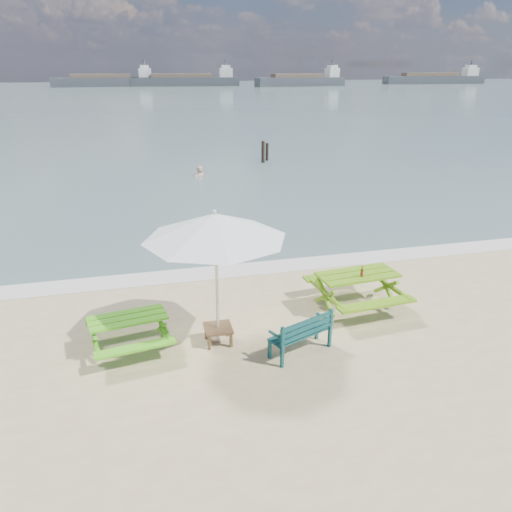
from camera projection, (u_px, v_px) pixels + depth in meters
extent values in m
plane|color=slate|center=(137.00, 96.00, 86.08)|extent=(300.00, 300.00, 0.00)
cube|color=silver|center=(226.00, 271.00, 13.36)|extent=(22.00, 0.90, 0.01)
cube|color=#4DB21B|center=(127.00, 318.00, 9.49)|extent=(1.55, 0.91, 0.05)
cube|color=#4DB21B|center=(123.00, 315.00, 10.18)|extent=(1.48, 0.49, 0.05)
cube|color=#4DB21B|center=(136.00, 348.00, 9.01)|extent=(1.48, 0.49, 0.05)
cube|color=#4DB21B|center=(129.00, 335.00, 9.62)|extent=(1.48, 1.03, 0.62)
cube|color=#619716|center=(358.00, 275.00, 11.08)|extent=(1.84, 0.99, 0.06)
cube|color=#619716|center=(339.00, 275.00, 11.93)|extent=(1.80, 0.47, 0.06)
cube|color=#619716|center=(377.00, 304.00, 10.46)|extent=(1.80, 0.47, 0.06)
cube|color=#619716|center=(356.00, 293.00, 11.23)|extent=(1.75, 1.14, 0.75)
cube|color=#0F3E3F|center=(300.00, 333.00, 9.49)|extent=(1.34, 0.85, 0.04)
cube|color=#0F3E3F|center=(308.00, 327.00, 9.26)|extent=(1.21, 0.52, 0.33)
cube|color=#0F3E3F|center=(300.00, 343.00, 9.56)|extent=(1.28, 0.86, 0.41)
cube|color=brown|center=(218.00, 328.00, 9.84)|extent=(0.55, 0.55, 0.05)
cube|color=brown|center=(218.00, 336.00, 9.90)|extent=(0.49, 0.49, 0.30)
cylinder|color=silver|center=(217.00, 283.00, 9.49)|extent=(0.05, 0.05, 2.60)
cone|color=white|center=(215.00, 226.00, 9.08)|extent=(2.77, 2.77, 0.49)
cylinder|color=#985316|center=(362.00, 273.00, 10.88)|extent=(0.06, 0.06, 0.15)
cylinder|color=#985316|center=(362.00, 267.00, 10.83)|extent=(0.03, 0.03, 0.07)
cylinder|color=#AE1329|center=(362.00, 273.00, 10.88)|extent=(0.07, 0.07, 0.06)
imported|color=tan|center=(200.00, 184.00, 24.91)|extent=(0.77, 0.65, 1.78)
cylinder|color=black|center=(263.00, 154.00, 27.97)|extent=(0.19, 0.19, 1.41)
cylinder|color=black|center=(267.00, 154.00, 28.64)|extent=(0.17, 0.17, 1.19)
cube|color=#373C41|center=(434.00, 80.00, 140.26)|extent=(29.65, 4.74, 2.20)
cube|color=silver|center=(470.00, 72.00, 141.79)|extent=(3.62, 3.09, 2.20)
cube|color=#373C41|center=(300.00, 82.00, 124.77)|extent=(23.51, 6.60, 2.20)
cube|color=silver|center=(332.00, 73.00, 126.90)|extent=(3.11, 3.30, 2.20)
cube|color=#373C41|center=(186.00, 82.00, 126.01)|extent=(27.20, 6.80, 2.20)
cube|color=silver|center=(226.00, 73.00, 126.58)|extent=(3.53, 3.32, 2.20)
cube|color=#373C41|center=(105.00, 82.00, 122.78)|extent=(25.45, 4.54, 2.20)
cube|color=silver|center=(145.00, 73.00, 124.39)|extent=(3.11, 3.06, 2.20)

